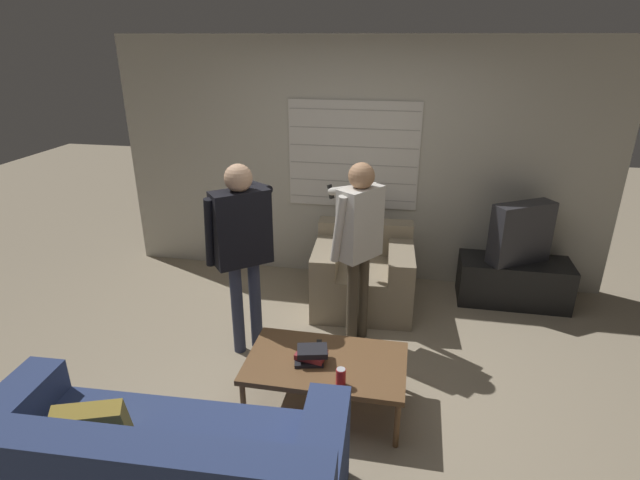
% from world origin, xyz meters
% --- Properties ---
extents(ground_plane, '(16.00, 16.00, 0.00)m').
position_xyz_m(ground_plane, '(0.00, 0.00, 0.00)').
color(ground_plane, gray).
extents(wall_back, '(5.20, 0.08, 2.55)m').
position_xyz_m(wall_back, '(-0.00, 2.03, 1.28)').
color(wall_back, '#BCB7A8').
rests_on(wall_back, ground_plane).
extents(armchair_beige, '(1.01, 0.93, 0.79)m').
position_xyz_m(armchair_beige, '(0.16, 1.33, 0.33)').
color(armchair_beige, gray).
rests_on(armchair_beige, ground_plane).
extents(coffee_table, '(1.13, 0.67, 0.40)m').
position_xyz_m(coffee_table, '(0.07, -0.24, 0.36)').
color(coffee_table, brown).
rests_on(coffee_table, ground_plane).
extents(tv_stand, '(1.07, 0.46, 0.45)m').
position_xyz_m(tv_stand, '(1.65, 1.66, 0.23)').
color(tv_stand, black).
rests_on(tv_stand, ground_plane).
extents(tv, '(0.64, 0.50, 0.60)m').
position_xyz_m(tv, '(1.65, 1.66, 0.75)').
color(tv, '#2D2D33').
rests_on(tv, tv_stand).
extents(person_left_standing, '(0.53, 0.85, 1.64)m').
position_xyz_m(person_left_standing, '(-0.73, 0.38, 1.05)').
color(person_left_standing, '#33384C').
rests_on(person_left_standing, ground_plane).
extents(person_right_standing, '(0.55, 0.74, 1.61)m').
position_xyz_m(person_right_standing, '(0.17, 0.70, 1.02)').
color(person_right_standing, '#4C4233').
rests_on(person_right_standing, ground_plane).
extents(book_stack, '(0.26, 0.21, 0.11)m').
position_xyz_m(book_stack, '(-0.04, -0.26, 0.45)').
color(book_stack, black).
rests_on(book_stack, coffee_table).
extents(soda_can, '(0.07, 0.07, 0.13)m').
position_xyz_m(soda_can, '(0.21, -0.48, 0.46)').
color(soda_can, red).
rests_on(soda_can, coffee_table).
extents(spare_remote, '(0.06, 0.14, 0.02)m').
position_xyz_m(spare_remote, '(-0.01, -0.08, 0.41)').
color(spare_remote, black).
rests_on(spare_remote, coffee_table).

